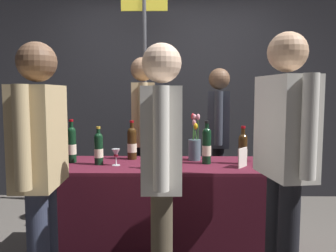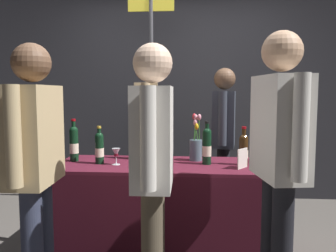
{
  "view_description": "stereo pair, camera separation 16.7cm",
  "coord_description": "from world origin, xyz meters",
  "views": [
    {
      "loc": [
        0.04,
        -2.68,
        1.32
      ],
      "look_at": [
        0.0,
        0.0,
        1.06
      ],
      "focal_mm": 36.89,
      "sensor_mm": 36.0,
      "label": 1
    },
    {
      "loc": [
        0.2,
        -2.68,
        1.32
      ],
      "look_at": [
        0.0,
        0.0,
        1.06
      ],
      "focal_mm": 36.89,
      "sensor_mm": 36.0,
      "label": 2
    }
  ],
  "objects": [
    {
      "name": "display_bottle_0",
      "position": [
        -0.31,
        0.19,
        0.9
      ],
      "size": [
        0.08,
        0.08,
        0.33
      ],
      "color": "#38230F",
      "rests_on": "tasting_table"
    },
    {
      "name": "back_partition",
      "position": [
        0.0,
        1.68,
        1.27
      ],
      "size": [
        7.42,
        0.12,
        2.54
      ],
      "primitive_type": "cube",
      "color": "#2D2D33",
      "rests_on": "ground_plane"
    },
    {
      "name": "brochure_stand",
      "position": [
        0.56,
        -0.12,
        0.83
      ],
      "size": [
        0.09,
        0.11,
        0.15
      ],
      "primitive_type": "cube",
      "rotation": [
        0.01,
        0.0,
        4.07
      ],
      "color": "silver",
      "rests_on": "tasting_table"
    },
    {
      "name": "display_bottle_1",
      "position": [
        -0.54,
        -0.04,
        0.89
      ],
      "size": [
        0.07,
        0.07,
        0.3
      ],
      "color": "black",
      "rests_on": "tasting_table"
    },
    {
      "name": "display_bottle_4",
      "position": [
        -0.04,
        -0.19,
        0.88
      ],
      "size": [
        0.07,
        0.07,
        0.31
      ],
      "color": "#192333",
      "rests_on": "tasting_table"
    },
    {
      "name": "wine_glass_near_vendor",
      "position": [
        0.75,
        0.09,
        0.86
      ],
      "size": [
        0.07,
        0.07,
        0.15
      ],
      "color": "silver",
      "rests_on": "tasting_table"
    },
    {
      "name": "vendor_presenter",
      "position": [
        -0.25,
        0.62,
        1.0
      ],
      "size": [
        0.26,
        0.63,
        1.65
      ],
      "rotation": [
        0.0,
        0.0,
        -1.47
      ],
      "color": "black",
      "rests_on": "ground_plane"
    },
    {
      "name": "taster_foreground_left",
      "position": [
        0.69,
        -0.69,
        1.0
      ],
      "size": [
        0.27,
        0.59,
        1.66
      ],
      "rotation": [
        0.0,
        0.0,
        1.72
      ],
      "color": "black",
      "rests_on": "ground_plane"
    },
    {
      "name": "flower_vase",
      "position": [
        0.22,
        0.15,
        0.88
      ],
      "size": [
        0.1,
        0.1,
        0.39
      ],
      "color": "slate",
      "rests_on": "tasting_table"
    },
    {
      "name": "featured_wine_bottle",
      "position": [
        0.3,
        0.01,
        0.91
      ],
      "size": [
        0.07,
        0.07,
        0.34
      ],
      "color": "black",
      "rests_on": "tasting_table"
    },
    {
      "name": "tasting_table",
      "position": [
        0.0,
        0.0,
        0.52
      ],
      "size": [
        1.77,
        0.65,
        0.76
      ],
      "color": "#4C1423",
      "rests_on": "ground_plane"
    },
    {
      "name": "taster_foreground_right",
      "position": [
        -0.02,
        -0.79,
        0.94
      ],
      "size": [
        0.22,
        0.55,
        1.59
      ],
      "rotation": [
        0.0,
        0.0,
        1.59
      ],
      "color": "#4C4233",
      "rests_on": "ground_plane"
    },
    {
      "name": "display_bottle_2",
      "position": [
        0.59,
        0.0,
        0.88
      ],
      "size": [
        0.07,
        0.07,
        0.3
      ],
      "color": "#38230F",
      "rests_on": "tasting_table"
    },
    {
      "name": "wine_glass_mid",
      "position": [
        -0.4,
        -0.07,
        0.85
      ],
      "size": [
        0.06,
        0.06,
        0.13
      ],
      "color": "silver",
      "rests_on": "tasting_table"
    },
    {
      "name": "vendor_assistant",
      "position": [
        0.5,
        0.81,
        0.93
      ],
      "size": [
        0.27,
        0.6,
        1.56
      ],
      "rotation": [
        0.0,
        0.0,
        -1.71
      ],
      "color": "black",
      "rests_on": "ground_plane"
    },
    {
      "name": "booth_signpost",
      "position": [
        -0.27,
        1.15,
        1.4
      ],
      "size": [
        0.5,
        0.04,
        2.37
      ],
      "color": "#47474C",
      "rests_on": "ground_plane"
    },
    {
      "name": "taster_foreground_centre",
      "position": [
        -0.71,
        -0.79,
        0.95
      ],
      "size": [
        0.23,
        0.57,
        1.59
      ],
      "rotation": [
        0.0,
        0.0,
        1.61
      ],
      "color": "#2D3347",
      "rests_on": "ground_plane"
    },
    {
      "name": "display_bottle_3",
      "position": [
        -0.78,
        0.05,
        0.91
      ],
      "size": [
        0.07,
        0.07,
        0.35
      ],
      "color": "black",
      "rests_on": "tasting_table"
    }
  ]
}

